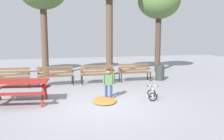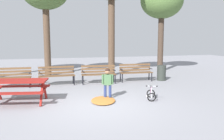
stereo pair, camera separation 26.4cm
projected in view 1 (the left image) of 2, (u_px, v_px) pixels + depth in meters
name	position (u px, v px, depth m)	size (l,w,h in m)	color
ground	(100.00, 106.00, 7.45)	(36.00, 36.00, 0.00)	gray
picnic_table	(19.00, 86.00, 7.64)	(2.01, 1.64, 0.79)	maroon
park_bench_far_left	(10.00, 76.00, 10.04)	(1.62, 0.54, 0.85)	brown
park_bench_left	(56.00, 74.00, 10.58)	(1.61, 0.51, 0.85)	brown
park_bench_right	(98.00, 73.00, 11.03)	(1.63, 0.57, 0.85)	brown
park_bench_far_right	(134.00, 71.00, 11.66)	(1.62, 0.52, 0.85)	brown
child_standing	(109.00, 81.00, 8.24)	(0.41, 0.21, 1.09)	navy
kids_bicycle	(152.00, 94.00, 8.24)	(0.52, 0.63, 0.54)	black
leaf_pile	(104.00, 100.00, 7.97)	(1.16, 0.81, 0.07)	#B26B2D
trash_bin	(160.00, 73.00, 11.91)	(0.44, 0.44, 0.76)	#2D332D
tree_right	(159.00, 2.00, 14.45)	(2.60, 2.60, 5.49)	#423328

